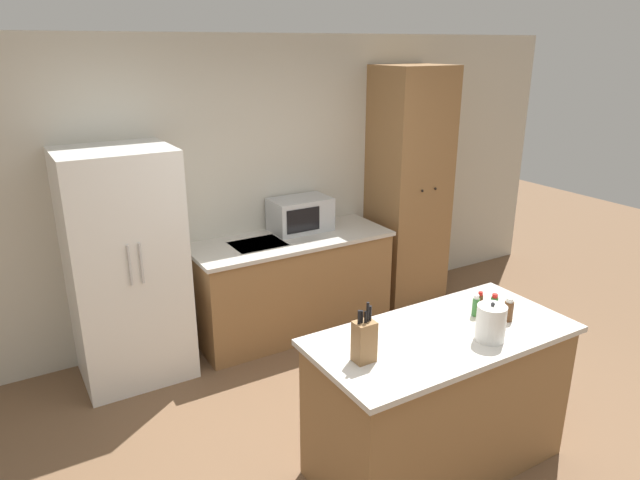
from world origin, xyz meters
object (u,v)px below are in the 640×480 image
object	(u,v)px
microwave	(300,214)
spice_bottle_short_red	(480,302)
kettle	(491,323)
refrigerator	(126,267)
spice_bottle_pale_salt	(483,314)
pantry_cabinet	(408,188)
knife_block	(364,340)
spice_bottle_amber_oil	(494,304)
spice_bottle_tall_dark	(476,306)
spice_bottle_green_herb	(509,310)

from	to	relation	value
microwave	spice_bottle_short_red	size ratio (longest dim) A/B	4.09
microwave	kettle	size ratio (longest dim) A/B	2.31
refrigerator	spice_bottle_pale_salt	distance (m)	2.63
pantry_cabinet	kettle	distance (m)	2.61
knife_block	spice_bottle_amber_oil	world-z (taller)	knife_block
microwave	spice_bottle_pale_salt	distance (m)	2.20
spice_bottle_short_red	refrigerator	bearing A→B (deg)	131.73
pantry_cabinet	spice_bottle_amber_oil	size ratio (longest dim) A/B	18.26
refrigerator	spice_bottle_tall_dark	size ratio (longest dim) A/B	13.15
refrigerator	kettle	distance (m)	2.69
spice_bottle_short_red	spice_bottle_green_herb	size ratio (longest dim) A/B	0.88
spice_bottle_tall_dark	kettle	xyz separation A→B (m)	(-0.15, -0.26, 0.04)
knife_block	kettle	bearing A→B (deg)	-13.50
spice_bottle_tall_dark	spice_bottle_amber_oil	size ratio (longest dim) A/B	1.08
pantry_cabinet	spice_bottle_short_red	bearing A→B (deg)	-117.54
spice_bottle_tall_dark	spice_bottle_pale_salt	distance (m)	0.08
pantry_cabinet	spice_bottle_amber_oil	world-z (taller)	pantry_cabinet
pantry_cabinet	knife_block	xyz separation A→B (m)	(-2.00, -2.10, -0.12)
microwave	spice_bottle_amber_oil	size ratio (longest dim) A/B	4.23
refrigerator	microwave	bearing A→B (deg)	5.25
spice_bottle_green_herb	spice_bottle_tall_dark	bearing A→B (deg)	128.60
refrigerator	microwave	world-z (taller)	refrigerator
spice_bottle_tall_dark	spice_bottle_short_red	distance (m)	0.07
microwave	knife_block	xyz separation A→B (m)	(-0.83, -2.20, -0.00)
knife_block	kettle	world-z (taller)	knife_block
knife_block	spice_bottle_green_herb	xyz separation A→B (m)	(1.02, -0.07, -0.05)
microwave	spice_bottle_tall_dark	distance (m)	2.12
microwave	spice_bottle_amber_oil	distance (m)	2.16
spice_bottle_short_red	kettle	world-z (taller)	kettle
knife_block	spice_bottle_short_red	world-z (taller)	knife_block
knife_block	spice_bottle_pale_salt	xyz separation A→B (m)	(0.88, 0.00, -0.07)
refrigerator	pantry_cabinet	distance (m)	2.78
knife_block	spice_bottle_green_herb	bearing A→B (deg)	-3.82
spice_bottle_tall_dark	kettle	world-z (taller)	kettle
spice_bottle_amber_oil	spice_bottle_green_herb	xyz separation A→B (m)	(-0.01, -0.12, 0.01)
spice_bottle_green_herb	knife_block	bearing A→B (deg)	176.18
spice_bottle_short_red	spice_bottle_green_herb	distance (m)	0.19
pantry_cabinet	spice_bottle_pale_salt	distance (m)	2.39
pantry_cabinet	kettle	size ratio (longest dim) A/B	9.97
spice_bottle_pale_salt	refrigerator	bearing A→B (deg)	128.76
spice_bottle_tall_dark	spice_bottle_pale_salt	xyz separation A→B (m)	(-0.02, -0.08, -0.01)
microwave	knife_block	world-z (taller)	knife_block
microwave	spice_bottle_tall_dark	world-z (taller)	microwave
spice_bottle_short_red	microwave	bearing A→B (deg)	93.62
refrigerator	spice_bottle_amber_oil	world-z (taller)	refrigerator
refrigerator	spice_bottle_green_herb	world-z (taller)	refrigerator
spice_bottle_amber_oil	spice_bottle_green_herb	distance (m)	0.12
pantry_cabinet	spice_bottle_green_herb	world-z (taller)	pantry_cabinet
knife_block	spice_bottle_short_red	distance (m)	0.97
spice_bottle_short_red	knife_block	bearing A→B (deg)	-173.19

